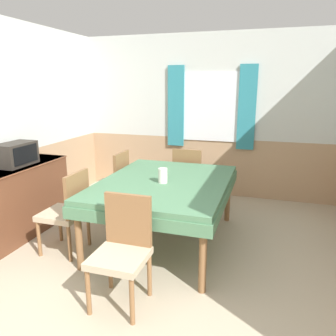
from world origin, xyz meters
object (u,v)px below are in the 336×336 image
Objects in this scene: tv at (16,154)px; vase at (163,176)px; chair_left_near at (68,209)px; chair_left_far at (114,182)px; chair_head_near at (123,247)px; sideboard at (14,202)px; chair_head_window at (189,176)px; dining_table at (165,189)px.

tv is 2.87× the size of vase.
tv is at bearing 73.29° from chair_left_near.
chair_left_far is at bearing 0.00° from chair_left_near.
sideboard is at bearing -22.20° from chair_head_near.
sideboard is (-1.76, -1.57, -0.05)m from chair_head_window.
vase is at bearing 10.90° from sideboard.
chair_head_near is 1.93m from chair_left_far.
sideboard is at bearing 81.82° from chair_left_near.
chair_head_window is 2.36m from sideboard.
chair_head_near and chair_head_window have the same top height.
tv is at bearing 95.60° from sideboard.
chair_head_near is (0.00, -1.14, -0.16)m from dining_table.
chair_left_near reaches higher than sideboard.
tv is (-1.77, -1.44, 0.51)m from chair_head_window.
chair_head_window is (0.00, 1.14, -0.16)m from dining_table.
chair_head_near is at bearing -25.67° from tv.
chair_head_near is 1.00× the size of chair_left_far.
sideboard is (-1.76, -0.43, -0.21)m from dining_table.
chair_left_near is (-0.93, -0.55, -0.16)m from dining_table.
chair_head_window is at bearing 90.00° from dining_table.
chair_left_far is 1.10m from chair_head_window.
vase is (1.76, 0.34, 0.39)m from sideboard.
tv is at bearing -173.38° from vase.
chair_left_near is 1.95× the size of tv.
vase is (0.93, -0.63, 0.34)m from chair_left_far.
sideboard is at bearing 139.62° from chair_left_far.
chair_left_far is 0.58× the size of sideboard.
dining_table is 3.95× the size of tv.
chair_left_near is at bearing -8.18° from sideboard.
chair_head_window is 1.28m from vase.
chair_left_far reaches higher than vase.
chair_left_near is 5.59× the size of vase.
sideboard is 1.84m from vase.
chair_left_near reaches higher than dining_table.
chair_head_window is 2.34m from tv.
chair_head_window reaches higher than sideboard.
tv is at bearing -25.67° from chair_head_near.
chair_left_far is 1.00× the size of chair_head_window.
chair_head_near reaches higher than sideboard.
sideboard is (-0.83, 0.12, -0.05)m from chair_left_near.
chair_head_near reaches higher than dining_table.
dining_table is 1.18× the size of sideboard.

